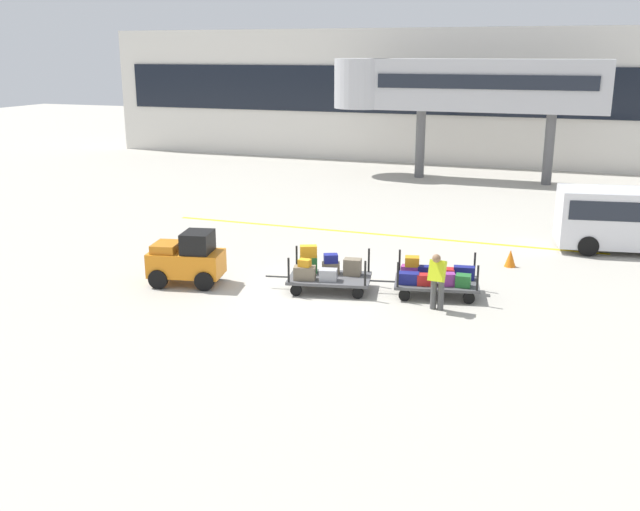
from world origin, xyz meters
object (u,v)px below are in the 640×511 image
at_px(baggage_cart_lead, 325,272).
at_px(baggage_cart_middle, 435,278).
at_px(safety_cone_near, 510,258).
at_px(baggage_tug, 187,259).
at_px(shuttle_van, 633,216).
at_px(baggage_handler, 437,279).

relative_size(baggage_cart_lead, baggage_cart_middle, 1.00).
height_order(baggage_cart_middle, safety_cone_near, baggage_cart_middle).
xyz_separation_m(baggage_tug, baggage_cart_lead, (3.95, 0.87, -0.22)).
height_order(baggage_cart_middle, shuttle_van, shuttle_van).
bearing_deg(shuttle_van, safety_cone_near, -137.99).
relative_size(shuttle_van, safety_cone_near, 9.17).
bearing_deg(baggage_cart_middle, baggage_handler, -76.81).
bearing_deg(shuttle_van, baggage_tug, -146.03).
height_order(baggage_cart_lead, safety_cone_near, baggage_cart_lead).
distance_m(baggage_cart_middle, safety_cone_near, 3.95).
bearing_deg(baggage_handler, safety_cone_near, 73.28).
bearing_deg(safety_cone_near, baggage_cart_middle, -115.80).
bearing_deg(baggage_handler, baggage_tug, -177.94).
distance_m(baggage_tug, shuttle_van, 14.84).
height_order(baggage_tug, baggage_cart_middle, baggage_tug).
bearing_deg(baggage_tug, shuttle_van, 33.97).
relative_size(baggage_cart_lead, safety_cone_near, 5.61).
distance_m(baggage_handler, safety_cone_near, 5.01).
relative_size(baggage_tug, baggage_cart_lead, 0.74).
bearing_deg(safety_cone_near, baggage_tug, -149.93).
bearing_deg(safety_cone_near, baggage_cart_lead, -138.72).
distance_m(baggage_tug, baggage_cart_lead, 4.05).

